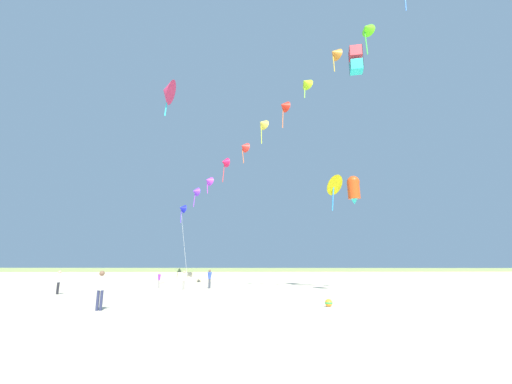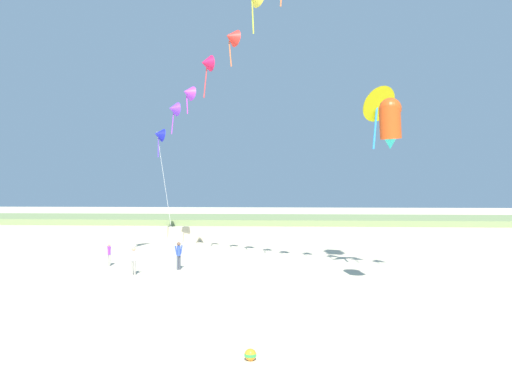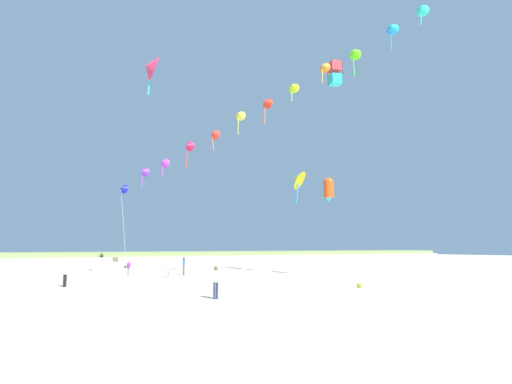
{
  "view_description": "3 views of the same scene",
  "coord_description": "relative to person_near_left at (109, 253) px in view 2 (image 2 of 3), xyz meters",
  "views": [
    {
      "loc": [
        -2.51,
        -14.05,
        1.77
      ],
      "look_at": [
        0.47,
        9.67,
        7.19
      ],
      "focal_mm": 24.0,
      "sensor_mm": 36.0,
      "label": 1
    },
    {
      "loc": [
        4.45,
        -13.39,
        5.25
      ],
      "look_at": [
        2.61,
        13.29,
        4.96
      ],
      "focal_mm": 38.0,
      "sensor_mm": 36.0,
      "label": 2
    },
    {
      "loc": [
        -16.41,
        -17.1,
        2.69
      ],
      "look_at": [
        -0.59,
        9.96,
        7.03
      ],
      "focal_mm": 28.0,
      "sensor_mm": 36.0,
      "label": 3
    }
  ],
  "objects": [
    {
      "name": "large_kite_outer_drift",
      "position": [
        16.69,
        -3.81,
        9.16
      ],
      "size": [
        2.72,
        2.59,
        3.78
      ],
      "color": "#D7CA0C"
    },
    {
      "name": "person_far_left",
      "position": [
        4.91,
        -1.27,
        0.15
      ],
      "size": [
        0.47,
        0.52,
        1.75
      ],
      "color": "#474C56",
      "rests_on": "ground"
    },
    {
      "name": "large_kite_low_lead",
      "position": [
        16.61,
        -9.02,
        7.42
      ],
      "size": [
        1.49,
        1.5,
        2.41
      ],
      "color": "#D94616"
    },
    {
      "name": "person_near_left",
      "position": [
        0.0,
        0.0,
        0.0
      ],
      "size": [
        0.4,
        0.44,
        1.48
      ],
      "color": "gray",
      "rests_on": "ground"
    },
    {
      "name": "person_mid_center",
      "position": [
        2.66,
        -3.4,
        0.09
      ],
      "size": [
        0.57,
        0.22,
        1.65
      ],
      "color": "gray",
      "rests_on": "ground"
    },
    {
      "name": "beach_ball",
      "position": [
        10.8,
        -18.6,
        -0.68
      ],
      "size": [
        0.36,
        0.36,
        0.36
      ],
      "color": "orange",
      "rests_on": "ground"
    },
    {
      "name": "dune_ridge",
      "position": [
        7.63,
        22.8,
        0.13
      ],
      "size": [
        120.0,
        13.72,
        1.98
      ],
      "color": "beige",
      "rests_on": "ground"
    }
  ]
}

